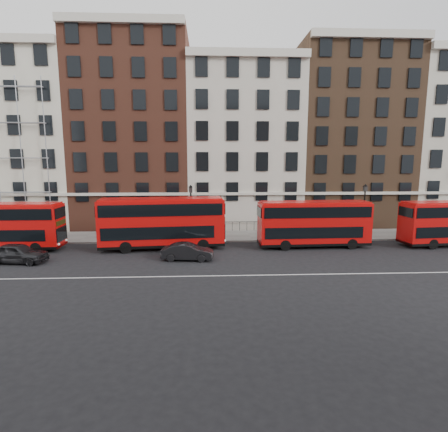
{
  "coord_description": "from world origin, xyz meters",
  "views": [
    {
      "loc": [
        -4.26,
        -24.7,
        7.68
      ],
      "look_at": [
        -2.87,
        5.0,
        3.0
      ],
      "focal_mm": 28.0,
      "sensor_mm": 36.0,
      "label": 1
    }
  ],
  "objects_px": {
    "bus_a": "(2,225)",
    "bus_b": "(162,222)",
    "bus_c": "(313,223)",
    "car_front": "(188,252)",
    "car_rear": "(18,253)"
  },
  "relations": [
    {
      "from": "bus_a",
      "to": "car_front",
      "type": "distance_m",
      "value": 16.55
    },
    {
      "from": "bus_c",
      "to": "car_front",
      "type": "height_order",
      "value": "bus_c"
    },
    {
      "from": "bus_c",
      "to": "car_rear",
      "type": "height_order",
      "value": "bus_c"
    },
    {
      "from": "bus_b",
      "to": "car_front",
      "type": "xyz_separation_m",
      "value": [
        2.42,
        -3.68,
        -1.76
      ]
    },
    {
      "from": "bus_a",
      "to": "bus_b",
      "type": "height_order",
      "value": "bus_b"
    },
    {
      "from": "bus_c",
      "to": "car_front",
      "type": "xyz_separation_m",
      "value": [
        -11.03,
        -3.68,
        -1.56
      ]
    },
    {
      "from": "bus_a",
      "to": "car_front",
      "type": "xyz_separation_m",
      "value": [
        16.06,
        -3.69,
        -1.56
      ]
    },
    {
      "from": "bus_c",
      "to": "car_front",
      "type": "bearing_deg",
      "value": -163.45
    },
    {
      "from": "bus_c",
      "to": "car_rear",
      "type": "bearing_deg",
      "value": -172.79
    },
    {
      "from": "bus_a",
      "to": "car_front",
      "type": "relative_size",
      "value": 2.45
    },
    {
      "from": "bus_b",
      "to": "bus_c",
      "type": "xyz_separation_m",
      "value": [
        13.45,
        0.0,
        -0.2
      ]
    },
    {
      "from": "bus_a",
      "to": "bus_c",
      "type": "height_order",
      "value": "bus_c"
    },
    {
      "from": "bus_a",
      "to": "car_front",
      "type": "height_order",
      "value": "bus_a"
    },
    {
      "from": "bus_a",
      "to": "bus_b",
      "type": "distance_m",
      "value": 13.65
    },
    {
      "from": "car_front",
      "to": "bus_c",
      "type": "bearing_deg",
      "value": -66.14
    }
  ]
}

